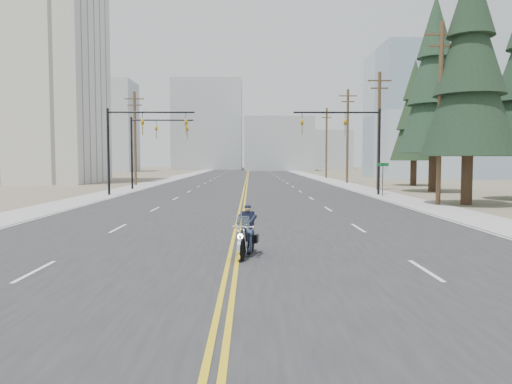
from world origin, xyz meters
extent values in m
plane|color=#776D56|center=(0.00, 0.00, 0.00)|extent=(400.00, 400.00, 0.00)
cube|color=#303033|center=(0.00, 70.00, 0.01)|extent=(20.00, 200.00, 0.01)
cube|color=#A5A5A0|center=(-11.50, 70.00, 0.01)|extent=(3.00, 200.00, 0.01)
cube|color=#A5A5A0|center=(11.50, 70.00, 0.01)|extent=(3.00, 200.00, 0.01)
cylinder|color=black|center=(-11.00, 32.00, 3.50)|extent=(0.20, 0.20, 7.00)
cylinder|color=black|center=(-7.50, 32.00, 6.70)|extent=(7.00, 0.14, 0.14)
imported|color=#BF8C0C|center=(-8.20, 32.00, 6.05)|extent=(0.21, 0.26, 1.30)
imported|color=#BF8C0C|center=(-4.70, 32.00, 6.05)|extent=(0.21, 0.26, 1.30)
cylinder|color=black|center=(11.00, 32.00, 3.50)|extent=(0.20, 0.20, 7.00)
cylinder|color=black|center=(7.50, 32.00, 6.70)|extent=(7.00, 0.14, 0.14)
imported|color=#BF8C0C|center=(8.20, 32.00, 6.05)|extent=(0.21, 0.26, 1.30)
imported|color=#BF8C0C|center=(4.70, 32.00, 6.05)|extent=(0.21, 0.26, 1.30)
cylinder|color=black|center=(-11.00, 40.00, 3.50)|extent=(0.20, 0.20, 7.00)
cylinder|color=black|center=(-8.00, 40.00, 6.70)|extent=(6.00, 0.14, 0.14)
imported|color=#BF8C0C|center=(-8.60, 40.00, 6.05)|extent=(0.21, 0.26, 1.30)
imported|color=#BF8C0C|center=(-5.60, 40.00, 6.05)|extent=(0.21, 0.26, 1.30)
cylinder|color=black|center=(10.80, 30.00, 1.30)|extent=(0.06, 0.06, 2.60)
cube|color=#0C5926|center=(10.80, 30.00, 2.50)|extent=(0.90, 0.03, 0.25)
cylinder|color=brown|center=(12.50, 23.00, 5.75)|extent=(0.30, 0.30, 11.50)
cube|color=brown|center=(12.50, 23.00, 10.70)|extent=(2.20, 0.12, 0.12)
cube|color=brown|center=(12.50, 23.00, 10.00)|extent=(1.60, 0.12, 0.12)
cylinder|color=brown|center=(12.50, 38.00, 5.50)|extent=(0.30, 0.30, 11.00)
cube|color=brown|center=(12.50, 38.00, 10.20)|extent=(2.20, 0.12, 0.12)
cube|color=brown|center=(12.50, 38.00, 9.50)|extent=(1.60, 0.12, 0.12)
cylinder|color=brown|center=(12.50, 53.00, 5.75)|extent=(0.30, 0.30, 11.50)
cube|color=brown|center=(12.50, 53.00, 10.70)|extent=(2.20, 0.12, 0.12)
cube|color=brown|center=(12.50, 53.00, 10.00)|extent=(1.60, 0.12, 0.12)
cylinder|color=brown|center=(12.50, 70.00, 5.50)|extent=(0.30, 0.30, 11.00)
cube|color=brown|center=(12.50, 70.00, 10.20)|extent=(2.20, 0.12, 0.12)
cube|color=brown|center=(12.50, 70.00, 9.50)|extent=(1.60, 0.12, 0.12)
cylinder|color=brown|center=(-12.50, 48.00, 5.25)|extent=(0.30, 0.30, 10.50)
cube|color=brown|center=(-12.50, 48.00, 9.70)|extent=(2.20, 0.12, 0.12)
cube|color=brown|center=(-12.50, 48.00, 9.00)|extent=(1.60, 0.12, 0.12)
cube|color=silver|center=(-28.00, 55.00, 15.00)|extent=(18.00, 14.00, 30.00)
cube|color=#9EB5CC|center=(32.00, 70.00, 10.00)|extent=(24.00, 16.00, 20.00)
cube|color=#B7BCC6|center=(-35.00, 115.00, 11.00)|extent=(14.00, 12.00, 22.00)
cube|color=#ADB2B7|center=(8.00, 125.00, 7.00)|extent=(18.00, 14.00, 14.00)
cube|color=#B7BCC6|center=(40.00, 110.00, 9.00)|extent=(16.00, 12.00, 18.00)
cube|color=#ADB2B7|center=(-12.00, 140.00, 13.00)|extent=(20.00, 15.00, 26.00)
cube|color=#B7BCC6|center=(25.00, 150.00, 6.00)|extent=(14.00, 14.00, 12.00)
cube|color=#ADB2B7|center=(-50.00, 130.00, 8.00)|extent=(12.00, 12.00, 16.00)
cylinder|color=#382619|center=(14.31, 23.00, 1.56)|extent=(0.60, 0.60, 3.11)
cone|color=black|center=(14.31, 23.00, 7.78)|extent=(5.87, 5.87, 9.33)
cone|color=black|center=(14.31, 23.00, 10.42)|extent=(4.41, 4.41, 7.00)
cylinder|color=#382619|center=(16.93, 36.12, 1.75)|extent=(0.61, 0.61, 3.49)
cone|color=#18311D|center=(16.93, 36.12, 8.74)|extent=(6.29, 6.29, 10.48)
cone|color=#18311D|center=(16.93, 36.12, 11.71)|extent=(4.72, 4.72, 7.86)
cone|color=#18311D|center=(16.93, 36.12, 14.68)|extent=(3.14, 3.14, 5.59)
cylinder|color=#382619|center=(18.76, 46.93, 1.40)|extent=(0.65, 0.65, 2.79)
cone|color=black|center=(18.76, 46.93, 6.98)|extent=(5.21, 5.21, 8.37)
cone|color=black|center=(18.76, 46.93, 9.35)|extent=(3.91, 3.91, 6.28)
cone|color=black|center=(18.76, 46.93, 11.72)|extent=(2.60, 2.60, 4.47)
camera|label=1|loc=(0.49, -8.60, 2.87)|focal=35.00mm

